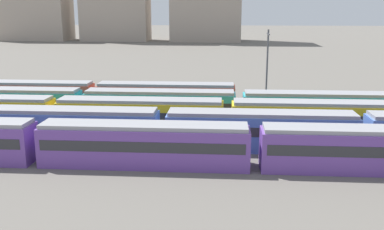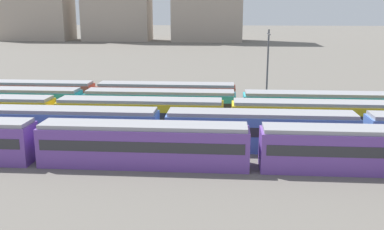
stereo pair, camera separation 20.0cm
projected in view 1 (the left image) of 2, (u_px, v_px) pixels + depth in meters
train_track_0 at (37, 142)px, 38.80m from camera, size 74.70×3.06×3.75m
train_track_1 at (362, 132)px, 41.80m from camera, size 112.50×3.06×3.75m
train_track_2 at (140, 115)px, 48.38m from camera, size 93.60×3.06×3.75m
train_track_3 at (160, 105)px, 53.33m from camera, size 93.60×3.06×3.75m
train_track_4 at (26, 95)px, 59.68m from camera, size 55.80×3.06×3.75m
catenary_pole_1 at (267, 65)px, 59.70m from camera, size 0.24×3.20×10.51m
distant_building_0 at (32, 3)px, 183.00m from camera, size 29.97×15.64×30.28m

